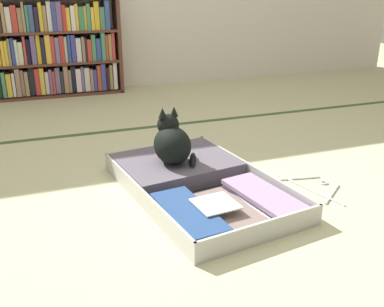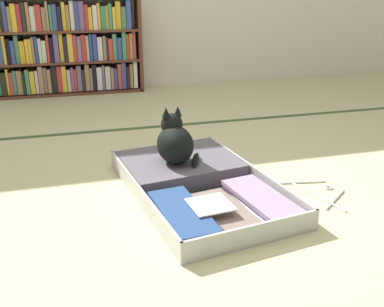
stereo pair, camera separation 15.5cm
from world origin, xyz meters
name	(u,v)px [view 1 (the left image)]	position (x,y,z in m)	size (l,w,h in m)	color
ground_plane	(198,193)	(0.00, 0.00, 0.00)	(10.00, 10.00, 0.00)	#C0BB8D
tatami_border	(142,128)	(0.00, 1.07, 0.00)	(4.80, 0.05, 0.00)	#3C512D
bookshelf	(44,49)	(-0.54, 2.27, 0.41)	(1.29, 0.23, 0.84)	brown
open_suitcase	(193,181)	(-0.01, 0.05, 0.04)	(0.73, 1.05, 0.09)	#B8B7B2
black_cat	(172,143)	(-0.07, 0.19, 0.19)	(0.24, 0.24, 0.27)	black
clothes_hanger	(313,186)	(0.54, -0.14, 0.01)	(0.26, 0.41, 0.01)	silver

